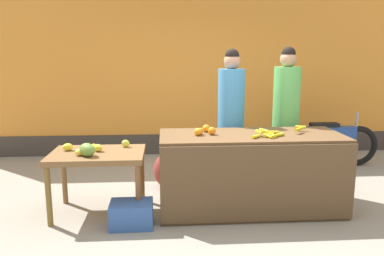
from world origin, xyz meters
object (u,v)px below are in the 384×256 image
at_px(vendor_woman_green_shirt, 286,119).
at_px(produce_crate, 132,214).
at_px(vendor_woman_blue_shirt, 231,121).
at_px(parked_motorcycle, 329,142).
at_px(produce_sack, 167,171).

xyz_separation_m(vendor_woman_green_shirt, produce_crate, (-1.93, -1.03, -0.81)).
height_order(vendor_woman_blue_shirt, parked_motorcycle, vendor_woman_blue_shirt).
xyz_separation_m(vendor_woman_blue_shirt, vendor_woman_green_shirt, (0.72, -0.00, 0.01)).
relative_size(vendor_woman_blue_shirt, produce_sack, 3.98).
xyz_separation_m(vendor_woman_blue_shirt, produce_crate, (-1.21, -1.04, -0.80)).
bearing_deg(produce_crate, vendor_woman_green_shirt, 28.20).
bearing_deg(produce_crate, vendor_woman_blue_shirt, 40.59).
relative_size(parked_motorcycle, produce_sack, 3.46).
height_order(parked_motorcycle, produce_crate, parked_motorcycle).
distance_m(vendor_woman_blue_shirt, produce_sack, 1.10).
bearing_deg(vendor_woman_green_shirt, produce_sack, 174.85).
bearing_deg(vendor_woman_green_shirt, parked_motorcycle, 42.59).
relative_size(vendor_woman_green_shirt, produce_sack, 4.03).
distance_m(vendor_woman_green_shirt, produce_crate, 2.33).
height_order(vendor_woman_green_shirt, parked_motorcycle, vendor_woman_green_shirt).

